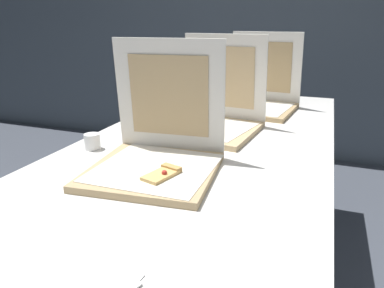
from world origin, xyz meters
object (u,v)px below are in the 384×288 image
at_px(table, 202,156).
at_px(cup_white_near_center, 92,142).
at_px(napkin_pile, 94,287).
at_px(cup_white_mid, 129,127).
at_px(pizza_box_middle, 213,117).
at_px(pizza_box_front, 157,153).
at_px(pizza_box_back, 258,99).

xyz_separation_m(table, cup_white_near_center, (-0.37, -0.19, 0.07)).
bearing_deg(cup_white_near_center, napkin_pile, -54.68).
xyz_separation_m(table, cup_white_mid, (-0.34, 0.03, 0.07)).
relative_size(table, cup_white_near_center, 37.87).
bearing_deg(napkin_pile, pizza_box_middle, 95.39).
relative_size(pizza_box_front, pizza_box_back, 0.99).
bearing_deg(napkin_pile, table, 95.19).
relative_size(cup_white_near_center, napkin_pile, 0.36).
bearing_deg(cup_white_mid, pizza_box_middle, 28.92).
xyz_separation_m(pizza_box_middle, cup_white_mid, (-0.32, -0.18, -0.03)).
xyz_separation_m(cup_white_mid, napkin_pile, (0.41, -0.84, -0.03)).
bearing_deg(table, cup_white_near_center, -153.24).
xyz_separation_m(pizza_box_middle, napkin_pile, (0.10, -1.02, -0.05)).
bearing_deg(pizza_box_back, cup_white_near_center, -112.12).
distance_m(table, cup_white_near_center, 0.42).
xyz_separation_m(cup_white_mid, cup_white_near_center, (-0.03, -0.22, 0.00)).
bearing_deg(cup_white_near_center, pizza_box_middle, 48.81).
bearing_deg(pizza_box_front, pizza_box_middle, 80.38).
xyz_separation_m(pizza_box_middle, pizza_box_back, (0.11, 0.45, 0.00)).
relative_size(pizza_box_middle, cup_white_near_center, 7.20).
bearing_deg(napkin_pile, pizza_box_back, 89.42).
relative_size(table, pizza_box_middle, 5.26).
bearing_deg(table, pizza_box_middle, 96.15).
bearing_deg(table, pizza_box_front, -101.57).
relative_size(pizza_box_middle, pizza_box_back, 1.00).
bearing_deg(cup_white_mid, pizza_box_back, 55.62).
xyz_separation_m(table, pizza_box_middle, (-0.02, 0.21, 0.10)).
bearing_deg(pizza_box_middle, pizza_box_back, 82.08).
bearing_deg(cup_white_near_center, table, 26.76).
height_order(pizza_box_middle, pizza_box_back, pizza_box_middle).
bearing_deg(pizza_box_back, napkin_pile, -84.35).
relative_size(pizza_box_middle, cup_white_mid, 7.20).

